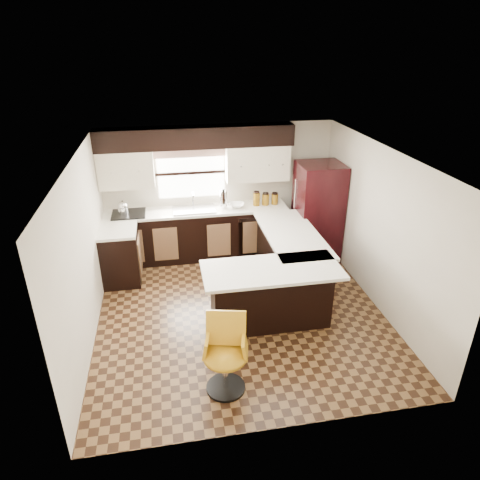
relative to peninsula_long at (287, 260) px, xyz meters
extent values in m
plane|color=#49301A|center=(-0.90, -0.62, -0.45)|extent=(4.40, 4.40, 0.00)
plane|color=silver|center=(-0.90, -0.62, 1.95)|extent=(4.40, 4.40, 0.00)
plane|color=beige|center=(-0.90, 1.58, 0.75)|extent=(4.40, 0.00, 4.40)
plane|color=beige|center=(-0.90, -2.83, 0.75)|extent=(4.40, 0.00, 4.40)
plane|color=beige|center=(-3.00, -0.62, 0.75)|extent=(0.00, 4.40, 4.40)
plane|color=beige|center=(1.20, -0.62, 0.75)|extent=(0.00, 4.40, 4.40)
cube|color=black|center=(-1.35, 1.28, 0.00)|extent=(3.30, 0.60, 0.90)
cube|color=black|center=(-2.70, 0.62, 0.00)|extent=(0.60, 0.70, 0.90)
cube|color=silver|center=(-1.35, 1.28, 0.47)|extent=(3.30, 0.60, 0.04)
cube|color=silver|center=(-2.70, 0.62, 0.47)|extent=(0.60, 0.70, 0.04)
cube|color=black|center=(-1.30, 1.40, 1.77)|extent=(3.40, 0.35, 0.36)
cube|color=beige|center=(-2.52, 1.40, 1.27)|extent=(0.94, 0.35, 0.64)
cube|color=beige|center=(-0.22, 1.40, 1.27)|extent=(1.14, 0.35, 0.64)
cube|color=white|center=(-1.40, 1.56, 1.10)|extent=(1.20, 0.02, 0.90)
cube|color=#D19B93|center=(-1.40, 1.52, 1.49)|extent=(1.30, 0.06, 0.18)
cube|color=#B2B2B7|center=(-1.40, 1.25, 0.51)|extent=(0.75, 0.45, 0.03)
cube|color=black|center=(-0.35, 0.99, -0.02)|extent=(0.58, 0.03, 0.78)
cube|color=black|center=(-2.55, 1.25, 0.51)|extent=(0.58, 0.50, 0.02)
cube|color=black|center=(0.00, 0.00, 0.00)|extent=(0.60, 1.95, 0.90)
cube|color=black|center=(-0.53, -0.97, 0.00)|extent=(1.65, 0.60, 0.90)
cube|color=silver|center=(0.05, 0.00, 0.47)|extent=(0.84, 1.95, 0.04)
cube|color=silver|center=(-0.55, -1.06, 0.47)|extent=(1.89, 0.84, 0.04)
cube|color=black|center=(0.80, 0.87, 0.45)|extent=(0.77, 0.74, 1.79)
cylinder|color=silver|center=(-0.86, 1.28, 0.66)|extent=(0.13, 0.13, 0.32)
imported|color=white|center=(-0.62, 1.28, 0.53)|extent=(0.33, 0.33, 0.07)
cylinder|color=brown|center=(-0.25, 1.30, 0.62)|extent=(0.12, 0.12, 0.24)
cylinder|color=brown|center=(-0.07, 1.30, 0.60)|extent=(0.13, 0.13, 0.21)
cylinder|color=brown|center=(0.10, 1.30, 0.59)|extent=(0.12, 0.12, 0.20)
camera|label=1|loc=(-1.87, -5.94, 3.34)|focal=32.00mm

